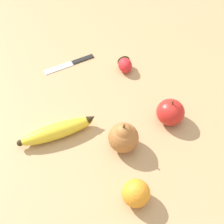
# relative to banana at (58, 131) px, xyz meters

# --- Properties ---
(ground_plane) EXTENTS (3.00, 3.00, 0.00)m
(ground_plane) POSITION_rel_banana_xyz_m (0.08, -0.05, -0.02)
(ground_plane) COLOR tan
(banana) EXTENTS (0.19, 0.17, 0.04)m
(banana) POSITION_rel_banana_xyz_m (0.00, 0.00, 0.00)
(banana) COLOR yellow
(banana) RESTS_ON ground_plane
(orange) EXTENTS (0.07, 0.07, 0.07)m
(orange) POSITION_rel_banana_xyz_m (-0.07, -0.26, 0.01)
(orange) COLOR orange
(orange) RESTS_ON ground_plane
(pear) EXTENTS (0.08, 0.08, 0.10)m
(pear) POSITION_rel_banana_xyz_m (0.05, -0.17, 0.02)
(pear) COLOR #A36633
(pear) RESTS_ON ground_plane
(strawberry) EXTENTS (0.07, 0.07, 0.04)m
(strawberry) POSITION_rel_banana_xyz_m (0.32, -0.05, 0.00)
(strawberry) COLOR red
(strawberry) RESTS_ON ground_plane
(apple) EXTENTS (0.08, 0.08, 0.08)m
(apple) POSITION_rel_banana_xyz_m (0.19, -0.25, 0.01)
(apple) COLOR red
(apple) RESTS_ON ground_plane
(paring_knife) EXTENTS (0.15, 0.12, 0.01)m
(paring_knife) POSITION_rel_banana_xyz_m (0.26, 0.12, -0.02)
(paring_knife) COLOR silver
(paring_knife) RESTS_ON ground_plane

